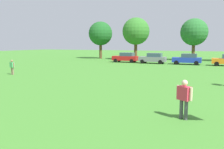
# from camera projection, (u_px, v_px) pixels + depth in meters

# --- Properties ---
(ground_plane) EXTENTS (160.00, 160.00, 0.00)m
(ground_plane) POSITION_uv_depth(u_px,v_px,m) (141.00, 68.00, 31.79)
(ground_plane) COLOR #42842D
(adult_bystander) EXTENTS (0.69, 0.56, 1.69)m
(adult_bystander) POSITION_uv_depth(u_px,v_px,m) (184.00, 96.00, 9.96)
(adult_bystander) COLOR #4C4C51
(adult_bystander) RESTS_ON ground
(bystander_near_trees) EXTENTS (0.71, 0.39, 1.54)m
(bystander_near_trees) POSITION_uv_depth(u_px,v_px,m) (12.00, 66.00, 24.48)
(bystander_near_trees) COLOR #8C7259
(bystander_near_trees) RESTS_ON ground
(parked_car_red_0) EXTENTS (4.30, 2.02, 1.68)m
(parked_car_red_0) POSITION_uv_depth(u_px,v_px,m) (126.00, 57.00, 40.99)
(parked_car_red_0) COLOR red
(parked_car_red_0) RESTS_ON ground
(parked_car_gray_1) EXTENTS (4.30, 2.02, 1.68)m
(parked_car_gray_1) POSITION_uv_depth(u_px,v_px,m) (153.00, 58.00, 38.55)
(parked_car_gray_1) COLOR slate
(parked_car_gray_1) RESTS_ON ground
(parked_car_blue_2) EXTENTS (4.30, 2.02, 1.68)m
(parked_car_blue_2) POSITION_uv_depth(u_px,v_px,m) (187.00, 59.00, 36.57)
(parked_car_blue_2) COLOR #1E38AD
(parked_car_blue_2) RESTS_ON ground
(tree_far_left) EXTENTS (5.08, 5.08, 7.92)m
(tree_far_left) POSITION_uv_depth(u_px,v_px,m) (101.00, 34.00, 50.88)
(tree_far_left) COLOR brown
(tree_far_left) RESTS_ON ground
(tree_left) EXTENTS (5.33, 5.33, 8.31)m
(tree_left) POSITION_uv_depth(u_px,v_px,m) (136.00, 31.00, 46.69)
(tree_left) COLOR brown
(tree_left) RESTS_ON ground
(tree_right) EXTENTS (5.08, 5.08, 7.92)m
(tree_right) POSITION_uv_depth(u_px,v_px,m) (194.00, 32.00, 44.63)
(tree_right) COLOR brown
(tree_right) RESTS_ON ground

